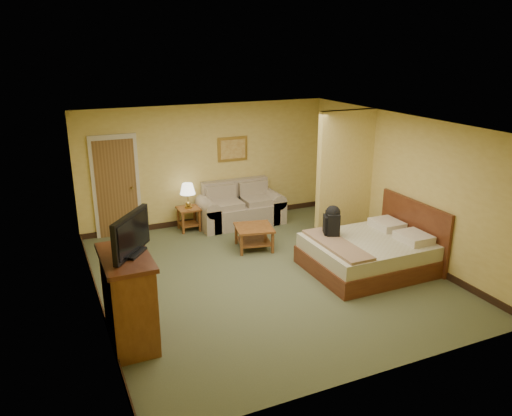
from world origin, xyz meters
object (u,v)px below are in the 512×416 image
dresser (129,299)px  bed (372,252)px  coffee_table (254,233)px  loveseat (240,210)px

dresser → bed: bearing=7.3°
coffee_table → bed: 2.26m
loveseat → bed: size_ratio=0.89×
loveseat → dresser: dresser is taller
loveseat → dresser: 4.78m
bed → dresser: bearing=-172.7°
coffee_table → dresser: bearing=-141.2°
coffee_table → bed: size_ratio=0.40×
dresser → coffee_table: bearing=38.8°
loveseat → coffee_table: bearing=-101.8°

